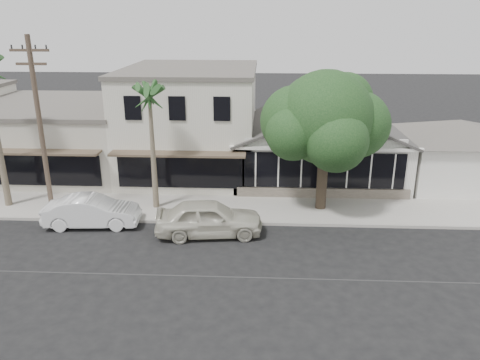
# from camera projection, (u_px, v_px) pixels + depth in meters

# --- Properties ---
(ground) EXTENTS (140.00, 140.00, 0.00)m
(ground) POSITION_uv_depth(u_px,v_px,m) (220.00, 277.00, 18.51)
(ground) COLOR black
(ground) RESTS_ON ground
(sidewalk_north) EXTENTS (90.00, 3.50, 0.15)m
(sidewalk_north) POSITION_uv_depth(u_px,v_px,m) (84.00, 206.00, 25.21)
(sidewalk_north) COLOR #9E9991
(sidewalk_north) RESTS_ON ground
(corner_shop) EXTENTS (10.40, 8.60, 5.10)m
(corner_shop) POSITION_uv_depth(u_px,v_px,m) (317.00, 137.00, 29.16)
(corner_shop) COLOR white
(corner_shop) RESTS_ON ground
(side_cottage) EXTENTS (6.00, 6.00, 3.00)m
(side_cottage) POSITION_uv_depth(u_px,v_px,m) (454.00, 161.00, 28.24)
(side_cottage) COLOR white
(side_cottage) RESTS_ON ground
(row_building_near) EXTENTS (8.00, 10.00, 6.50)m
(row_building_near) POSITION_uv_depth(u_px,v_px,m) (192.00, 122.00, 30.28)
(row_building_near) COLOR silver
(row_building_near) RESTS_ON ground
(row_building_midnear) EXTENTS (10.00, 10.00, 4.20)m
(row_building_midnear) POSITION_uv_depth(u_px,v_px,m) (58.00, 138.00, 31.08)
(row_building_midnear) COLOR #BAB4A7
(row_building_midnear) RESTS_ON ground
(utility_pole) EXTENTS (1.80, 0.24, 9.00)m
(utility_pole) POSITION_uv_depth(u_px,v_px,m) (40.00, 127.00, 22.23)
(utility_pole) COLOR brown
(utility_pole) RESTS_ON ground
(car_0) EXTENTS (5.17, 2.55, 1.70)m
(car_0) POSITION_uv_depth(u_px,v_px,m) (209.00, 218.00, 21.82)
(car_0) COLOR beige
(car_0) RESTS_ON ground
(car_1) EXTENTS (4.68, 1.92, 1.51)m
(car_1) POSITION_uv_depth(u_px,v_px,m) (92.00, 211.00, 22.79)
(car_1) COLOR white
(car_1) RESTS_ON ground
(shade_tree) EXTENTS (6.63, 5.99, 7.35)m
(shade_tree) POSITION_uv_depth(u_px,v_px,m) (324.00, 120.00, 23.47)
(shade_tree) COLOR #3E3326
(shade_tree) RESTS_ON ground
(palm_east) EXTENTS (2.23, 2.23, 7.06)m
(palm_east) POSITION_uv_depth(u_px,v_px,m) (149.00, 96.00, 22.99)
(palm_east) COLOR #726651
(palm_east) RESTS_ON ground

